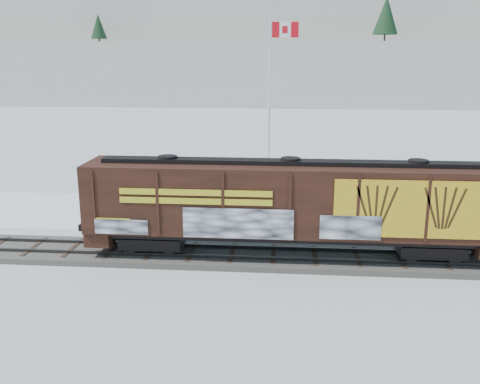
# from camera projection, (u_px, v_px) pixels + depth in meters

# --- Properties ---
(ground) EXTENTS (500.00, 500.00, 0.00)m
(ground) POSITION_uv_depth(u_px,v_px,m) (232.00, 258.00, 26.05)
(ground) COLOR white
(ground) RESTS_ON ground
(rail_track) EXTENTS (50.00, 3.40, 0.43)m
(rail_track) POSITION_uv_depth(u_px,v_px,m) (232.00, 255.00, 26.01)
(rail_track) COLOR #59544C
(rail_track) RESTS_ON ground
(parking_strip) EXTENTS (40.00, 8.00, 0.03)m
(parking_strip) POSITION_uv_depth(u_px,v_px,m) (244.00, 214.00, 33.28)
(parking_strip) COLOR white
(parking_strip) RESTS_ON ground
(hillside) EXTENTS (360.00, 110.00, 93.00)m
(hillside) POSITION_uv_depth(u_px,v_px,m) (279.00, 38.00, 157.37)
(hillside) COLOR white
(hillside) RESTS_ON ground
(hopper_railcar) EXTENTS (19.18, 3.06, 4.49)m
(hopper_railcar) POSITION_uv_depth(u_px,v_px,m) (290.00, 202.00, 25.09)
(hopper_railcar) COLOR black
(hopper_railcar) RESTS_ON rail_track
(flagpole) EXTENTS (2.30, 0.90, 11.93)m
(flagpole) POSITION_uv_depth(u_px,v_px,m) (271.00, 132.00, 36.79)
(flagpole) COLOR silver
(flagpole) RESTS_ON ground
(car_silver) EXTENTS (4.92, 2.01, 1.67)m
(car_silver) POSITION_uv_depth(u_px,v_px,m) (150.00, 204.00, 32.25)
(car_silver) COLOR #B0B2B8
(car_silver) RESTS_ON parking_strip
(car_white) EXTENTS (4.37, 1.63, 1.43)m
(car_white) POSITION_uv_depth(u_px,v_px,m) (217.00, 204.00, 32.78)
(car_white) COLOR white
(car_white) RESTS_ON parking_strip
(car_dark) EXTENTS (4.75, 3.14, 1.28)m
(car_dark) POSITION_uv_depth(u_px,v_px,m) (407.00, 207.00, 32.43)
(car_dark) COLOR black
(car_dark) RESTS_ON parking_strip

